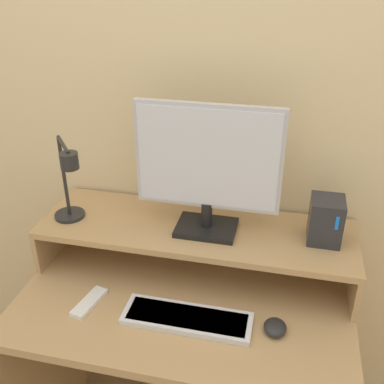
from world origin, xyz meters
name	(u,v)px	position (x,y,z in m)	size (l,w,h in m)	color
wall_back	(209,108)	(0.00, 0.69, 1.25)	(6.00, 0.05, 2.50)	beige
desk	(186,344)	(0.00, 0.33, 0.51)	(1.07, 0.66, 0.73)	tan
monitor_shelf	(196,233)	(0.00, 0.49, 0.87)	(1.07, 0.33, 0.17)	tan
monitor	(208,166)	(0.04, 0.48, 1.13)	(0.46, 0.15, 0.43)	black
desk_lamp	(68,184)	(-0.40, 0.40, 1.06)	(0.17, 0.19, 0.30)	black
router_dock	(326,220)	(0.42, 0.50, 0.97)	(0.10, 0.11, 0.15)	#28282D
keyboard	(187,318)	(0.03, 0.22, 0.74)	(0.39, 0.12, 0.02)	silver
mouse	(275,327)	(0.30, 0.23, 0.75)	(0.07, 0.08, 0.03)	black
remote_control	(89,303)	(-0.29, 0.22, 0.74)	(0.07, 0.15, 0.02)	white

